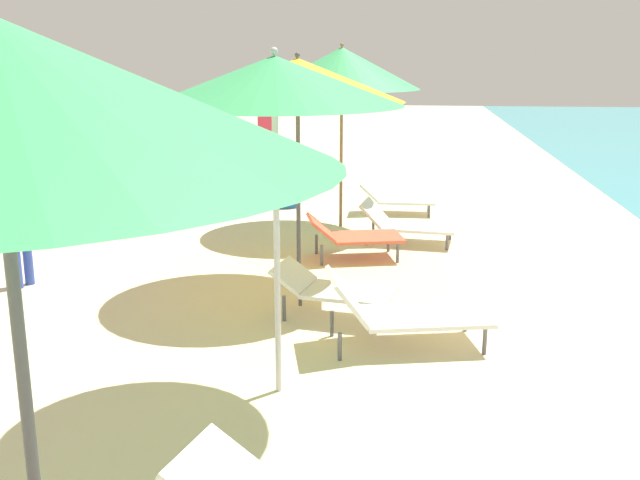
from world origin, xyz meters
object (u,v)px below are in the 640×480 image
(umbrella_fourth, at_px, (298,80))
(lounger_fourth_inland, at_px, (333,288))
(umbrella_third, at_px, (274,81))
(umbrella_farthest, at_px, (342,68))
(lounger_third_shoreside, at_px, (402,311))
(person_walking_near, at_px, (16,198))
(lounger_farthest_shoreside, at_px, (396,198))
(lounger_fourth_shoreside, at_px, (353,235))
(person_walking_mid, at_px, (267,135))
(cooler_box, at_px, (281,199))
(lounger_farthest_inland, at_px, (406,223))

(umbrella_fourth, xyz_separation_m, lounger_fourth_inland, (0.51, -1.07, -2.08))
(umbrella_third, height_order, umbrella_farthest, umbrella_farthest)
(umbrella_third, bearing_deg, lounger_fourth_inland, 81.33)
(lounger_third_shoreside, height_order, umbrella_farthest, umbrella_farthest)
(umbrella_third, bearing_deg, person_walking_near, 144.71)
(lounger_fourth_inland, height_order, umbrella_farthest, umbrella_farthest)
(lounger_fourth_inland, xyz_separation_m, lounger_farthest_shoreside, (0.58, 5.30, -0.05))
(lounger_farthest_shoreside, bearing_deg, umbrella_third, -96.33)
(lounger_fourth_shoreside, relative_size, person_walking_near, 0.79)
(lounger_third_shoreside, distance_m, lounger_fourth_inland, 1.00)
(person_walking_near, bearing_deg, umbrella_farthest, 66.74)
(lounger_fourth_shoreside, relative_size, lounger_farthest_shoreside, 1.07)
(umbrella_third, distance_m, umbrella_farthest, 6.00)
(umbrella_fourth, height_order, person_walking_mid, umbrella_fourth)
(lounger_farthest_shoreside, bearing_deg, lounger_fourth_inland, -95.71)
(umbrella_fourth, relative_size, lounger_fourth_inland, 2.01)
(lounger_fourth_shoreside, bearing_deg, lounger_fourth_inland, -104.79)
(lounger_third_shoreside, relative_size, lounger_farthest_shoreside, 1.26)
(umbrella_farthest, height_order, cooler_box, umbrella_farthest)
(umbrella_fourth, height_order, cooler_box, umbrella_fourth)
(lounger_fourth_shoreside, xyz_separation_m, cooler_box, (-1.50, 3.24, -0.16))
(lounger_fourth_shoreside, distance_m, lounger_farthest_shoreside, 3.02)
(lounger_fourth_inland, distance_m, lounger_farthest_inland, 3.37)
(lounger_farthest_shoreside, height_order, lounger_farthest_inland, lounger_farthest_inland)
(lounger_third_shoreside, distance_m, cooler_box, 6.63)
(lounger_third_shoreside, bearing_deg, lounger_farthest_inland, 77.09)
(umbrella_farthest, distance_m, lounger_farthest_inland, 2.57)
(umbrella_third, relative_size, person_walking_near, 1.58)
(lounger_fourth_inland, bearing_deg, lounger_farthest_shoreside, 95.02)
(umbrella_farthest, xyz_separation_m, cooler_box, (-1.18, 1.36, -2.30))
(umbrella_fourth, xyz_separation_m, person_walking_mid, (-1.53, 6.38, -1.32))
(lounger_third_shoreside, distance_m, umbrella_fourth, 2.97)
(lounger_farthest_shoreside, height_order, cooler_box, lounger_farthest_shoreside)
(lounger_third_shoreside, height_order, person_walking_mid, person_walking_mid)
(lounger_fourth_inland, xyz_separation_m, cooler_box, (-1.45, 5.57, -0.16))
(umbrella_farthest, bearing_deg, lounger_farthest_shoreside, 52.16)
(lounger_third_shoreside, distance_m, person_walking_near, 4.73)
(lounger_third_shoreside, xyz_separation_m, umbrella_fourth, (-1.23, 1.76, 2.06))
(umbrella_fourth, xyz_separation_m, umbrella_farthest, (0.23, 3.13, 0.06))
(person_walking_near, bearing_deg, lounger_farthest_inland, 51.37)
(person_walking_mid, relative_size, cooler_box, 2.92)
(lounger_fourth_inland, xyz_separation_m, lounger_farthest_inland, (0.76, 3.28, -0.03))
(cooler_box, bearing_deg, umbrella_fourth, -78.12)
(umbrella_farthest, relative_size, person_walking_near, 1.63)
(person_walking_mid, bearing_deg, lounger_farthest_shoreside, -134.11)
(lounger_farthest_inland, bearing_deg, umbrella_third, -93.98)
(lounger_third_shoreside, bearing_deg, person_walking_near, 150.67)
(umbrella_fourth, xyz_separation_m, lounger_fourth_shoreside, (0.56, 1.25, -2.07))
(lounger_third_shoreside, bearing_deg, umbrella_third, -144.50)
(lounger_farthest_shoreside, relative_size, cooler_box, 2.13)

